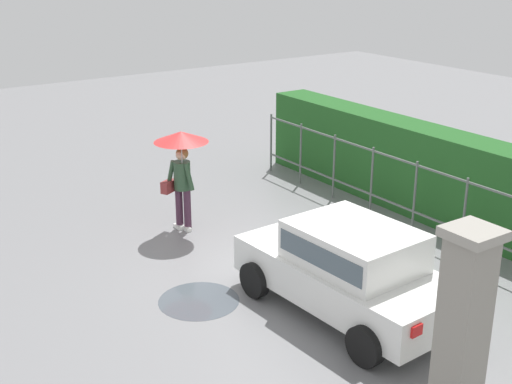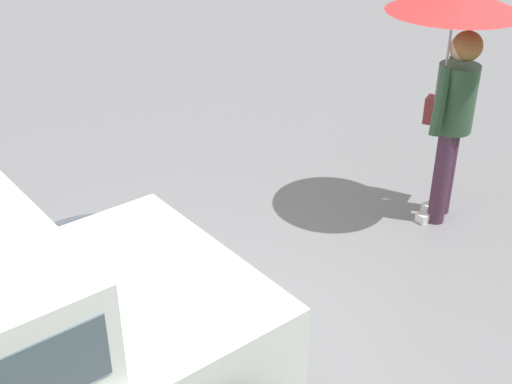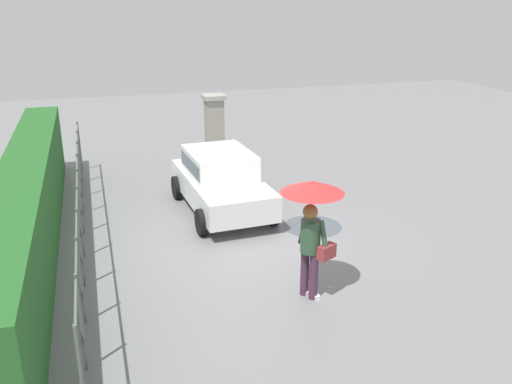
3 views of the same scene
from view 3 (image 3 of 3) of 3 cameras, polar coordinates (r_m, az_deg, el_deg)
name	(u,v)px [view 3 (image 3 of 3)]	position (r m, az deg, el deg)	size (l,w,h in m)	color
ground_plane	(239,241)	(11.71, -1.82, -5.16)	(40.00, 40.00, 0.00)	slate
car	(221,179)	(13.16, -3.75, 1.40)	(3.81, 2.03, 1.48)	white
pedestrian	(312,210)	(9.07, 5.93, -1.87)	(1.08, 1.08, 2.09)	#47283D
gate_pillar	(215,136)	(15.52, -4.38, 5.88)	(0.60, 0.60, 2.42)	gray
fence_section	(80,208)	(11.81, -18.05, -1.61)	(11.17, 0.05, 1.50)	#59605B
hedge_row	(30,207)	(11.84, -22.74, -1.50)	(12.12, 0.90, 1.90)	#235B23
puddle_near	(313,226)	(12.50, 5.98, -3.61)	(1.33, 1.33, 0.00)	#4C545B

